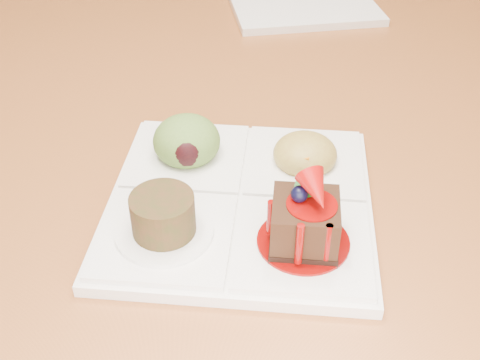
{
  "coord_description": "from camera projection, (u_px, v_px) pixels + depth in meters",
  "views": [
    {
      "loc": [
        0.01,
        -0.81,
        1.13
      ],
      "look_at": [
        0.05,
        -0.37,
        0.79
      ],
      "focal_mm": 45.0,
      "sensor_mm": 36.0,
      "label": 1
    }
  ],
  "objects": [
    {
      "name": "ground",
      "position": [
        204.0,
        358.0,
        1.33
      ],
      "size": [
        6.0,
        6.0,
        0.0
      ],
      "primitive_type": "plane",
      "color": "#512F17"
    },
    {
      "name": "second_plate",
      "position": [
        299.0,
        0.0,
        1.0
      ],
      "size": [
        0.24,
        0.24,
        0.01
      ],
      "primitive_type": "cube",
      "rotation": [
        0.0,
        0.0,
        0.07
      ],
      "color": "white",
      "rests_on": "dining_table"
    },
    {
      "name": "dining_table",
      "position": [
        188.0,
        87.0,
        0.91
      ],
      "size": [
        1.0,
        1.8,
        0.75
      ],
      "color": "#A35B2A",
      "rests_on": "ground"
    },
    {
      "name": "sampler_plate",
      "position": [
        239.0,
        190.0,
        0.58
      ],
      "size": [
        0.29,
        0.29,
        0.1
      ],
      "rotation": [
        0.0,
        0.0,
        -0.19
      ],
      "color": "white",
      "rests_on": "dining_table"
    }
  ]
}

